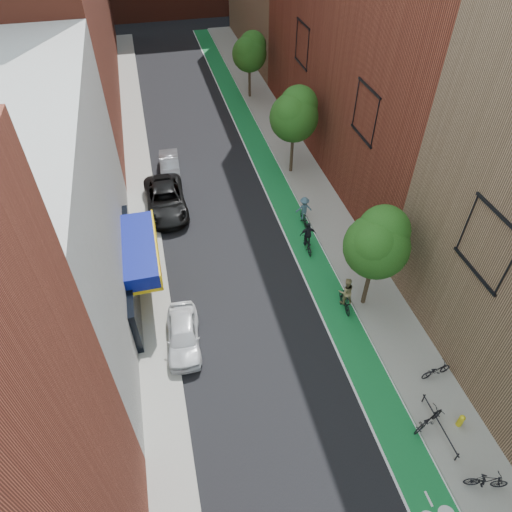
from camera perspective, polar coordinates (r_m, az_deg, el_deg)
bike_lane at (r=37.79m, az=1.07°, el=11.73°), size 2.00×68.00×0.01m
sidewalk_left at (r=36.85m, az=-14.37°, el=9.52°), size 2.00×68.00×0.15m
sidewalk_right at (r=38.39m, az=4.77°, el=12.25°), size 3.00×68.00×0.15m
building_left_white at (r=24.47m, az=-26.79°, el=3.73°), size 8.00×20.00×12.00m
building_right_mid_red at (r=36.23m, az=15.33°, el=27.98°), size 8.00×28.00×22.00m
tree_near at (r=23.62m, az=15.00°, el=1.69°), size 3.40×3.36×6.42m
tree_mid at (r=34.21m, az=4.85°, el=17.33°), size 3.55×3.53×6.74m
tree_far at (r=46.83m, az=-0.79°, el=24.24°), size 3.30×3.25×6.21m
parked_car_white at (r=24.14m, az=-9.09°, el=-9.71°), size 2.00×4.28×1.42m
parked_car_black at (r=32.68m, az=-11.22°, el=6.90°), size 2.77×5.93×1.64m
parked_car_silver at (r=36.60m, az=-10.73°, el=11.04°), size 1.65×4.23×1.37m
cyclist_lane_near at (r=25.77m, az=11.12°, el=-4.90°), size 0.90×1.75×2.13m
cyclist_lane_mid at (r=28.97m, az=6.50°, el=2.01°), size 1.05×1.74×2.09m
cyclist_lane_far at (r=30.95m, az=6.01°, el=5.55°), size 1.12×1.51×2.05m
parked_bike_near at (r=22.81m, az=20.79°, el=-18.59°), size 1.95×1.28×0.97m
parked_bike_mid at (r=22.40m, az=26.89°, el=-23.79°), size 1.82×1.02×1.05m
parked_bike_far at (r=24.44m, az=21.61°, el=-13.12°), size 1.66×0.74×0.84m
fire_hydrant at (r=23.41m, az=24.24°, el=-18.22°), size 0.26×0.26×0.76m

